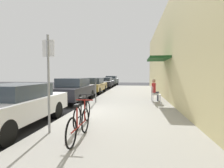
{
  "coord_description": "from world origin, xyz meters",
  "views": [
    {
      "loc": [
        2.7,
        -7.18,
        1.69
      ],
      "look_at": [
        1.04,
        5.19,
        1.01
      ],
      "focal_mm": 29.04,
      "sensor_mm": 36.0,
      "label": 1
    }
  ],
  "objects_px": {
    "cafe_chair_0": "(155,94)",
    "parked_car_4": "(111,80)",
    "parked_car_2": "(93,85)",
    "parked_car_1": "(73,90)",
    "parked_car_0": "(14,105)",
    "parked_car_3": "(105,82)",
    "bicycle_1": "(83,113)",
    "seated_patron_1": "(155,89)",
    "parking_meter": "(96,89)",
    "street_sign": "(49,76)",
    "bicycle_0": "(79,125)",
    "cafe_chair_1": "(154,92)"
  },
  "relations": [
    {
      "from": "cafe_chair_1",
      "to": "bicycle_1",
      "type": "bearing_deg",
      "value": -115.6
    },
    {
      "from": "parked_car_2",
      "to": "bicycle_0",
      "type": "distance_m",
      "value": 11.84
    },
    {
      "from": "parked_car_0",
      "to": "parked_car_2",
      "type": "xyz_separation_m",
      "value": [
        0.0,
        10.55,
        -0.01
      ]
    },
    {
      "from": "parked_car_2",
      "to": "seated_patron_1",
      "type": "xyz_separation_m",
      "value": [
        4.89,
        -4.81,
        0.11
      ]
    },
    {
      "from": "cafe_chair_0",
      "to": "parked_car_4",
      "type": "bearing_deg",
      "value": 105.37
    },
    {
      "from": "parked_car_2",
      "to": "bicycle_1",
      "type": "bearing_deg",
      "value": -78.16
    },
    {
      "from": "street_sign",
      "to": "seated_patron_1",
      "type": "relative_size",
      "value": 2.02
    },
    {
      "from": "parked_car_1",
      "to": "parked_car_4",
      "type": "distance_m",
      "value": 17.11
    },
    {
      "from": "parked_car_0",
      "to": "seated_patron_1",
      "type": "distance_m",
      "value": 7.53
    },
    {
      "from": "parked_car_3",
      "to": "parking_meter",
      "type": "xyz_separation_m",
      "value": [
        1.55,
        -12.03,
        0.2
      ]
    },
    {
      "from": "cafe_chair_1",
      "to": "bicycle_0",
      "type": "bearing_deg",
      "value": -109.31
    },
    {
      "from": "parked_car_2",
      "to": "parked_car_3",
      "type": "height_order",
      "value": "parked_car_2"
    },
    {
      "from": "parked_car_2",
      "to": "street_sign",
      "type": "distance_m",
      "value": 11.32
    },
    {
      "from": "parked_car_3",
      "to": "seated_patron_1",
      "type": "distance_m",
      "value": 12.07
    },
    {
      "from": "cafe_chair_1",
      "to": "parking_meter",
      "type": "bearing_deg",
      "value": -163.13
    },
    {
      "from": "bicycle_0",
      "to": "parked_car_3",
      "type": "bearing_deg",
      "value": 97.85
    },
    {
      "from": "parked_car_0",
      "to": "cafe_chair_1",
      "type": "height_order",
      "value": "parked_car_0"
    },
    {
      "from": "parked_car_4",
      "to": "bicycle_1",
      "type": "bearing_deg",
      "value": -84.43
    },
    {
      "from": "street_sign",
      "to": "cafe_chair_1",
      "type": "relative_size",
      "value": 2.99
    },
    {
      "from": "parked_car_1",
      "to": "bicycle_0",
      "type": "distance_m",
      "value": 6.82
    },
    {
      "from": "parked_car_4",
      "to": "street_sign",
      "type": "bearing_deg",
      "value": -86.28
    },
    {
      "from": "parked_car_3",
      "to": "cafe_chair_0",
      "type": "relative_size",
      "value": 5.06
    },
    {
      "from": "parked_car_2",
      "to": "street_sign",
      "type": "height_order",
      "value": "street_sign"
    },
    {
      "from": "parking_meter",
      "to": "cafe_chair_0",
      "type": "height_order",
      "value": "parking_meter"
    },
    {
      "from": "parking_meter",
      "to": "parked_car_3",
      "type": "bearing_deg",
      "value": 97.34
    },
    {
      "from": "parked_car_2",
      "to": "parked_car_4",
      "type": "height_order",
      "value": "parked_car_4"
    },
    {
      "from": "parked_car_4",
      "to": "street_sign",
      "type": "relative_size",
      "value": 1.69
    },
    {
      "from": "bicycle_1",
      "to": "seated_patron_1",
      "type": "distance_m",
      "value": 6.18
    },
    {
      "from": "street_sign",
      "to": "seated_patron_1",
      "type": "distance_m",
      "value": 7.26
    },
    {
      "from": "street_sign",
      "to": "bicycle_1",
      "type": "height_order",
      "value": "street_sign"
    },
    {
      "from": "parked_car_1",
      "to": "cafe_chair_0",
      "type": "height_order",
      "value": "parked_car_1"
    },
    {
      "from": "parked_car_2",
      "to": "parking_meter",
      "type": "bearing_deg",
      "value": -75.05
    },
    {
      "from": "parked_car_2",
      "to": "parked_car_1",
      "type": "bearing_deg",
      "value": -90.0
    },
    {
      "from": "parked_car_0",
      "to": "cafe_chair_1",
      "type": "relative_size",
      "value": 5.06
    },
    {
      "from": "parked_car_4",
      "to": "bicycle_0",
      "type": "distance_m",
      "value": 23.6
    },
    {
      "from": "parked_car_4",
      "to": "cafe_chair_0",
      "type": "distance_m",
      "value": 18.21
    },
    {
      "from": "parked_car_2",
      "to": "bicycle_1",
      "type": "height_order",
      "value": "parked_car_2"
    },
    {
      "from": "bicycle_1",
      "to": "cafe_chair_1",
      "type": "relative_size",
      "value": 1.97
    },
    {
      "from": "parked_car_2",
      "to": "bicycle_1",
      "type": "xyz_separation_m",
      "value": [
        2.17,
        -10.35,
        -0.23
      ]
    },
    {
      "from": "street_sign",
      "to": "parked_car_0",
      "type": "bearing_deg",
      "value": 157.0
    },
    {
      "from": "parked_car_3",
      "to": "bicycle_1",
      "type": "height_order",
      "value": "parked_car_3"
    },
    {
      "from": "parked_car_0",
      "to": "cafe_chair_0",
      "type": "relative_size",
      "value": 5.06
    },
    {
      "from": "bicycle_1",
      "to": "parked_car_3",
      "type": "bearing_deg",
      "value": 97.46
    },
    {
      "from": "parked_car_1",
      "to": "bicycle_1",
      "type": "bearing_deg",
      "value": -67.09
    },
    {
      "from": "parked_car_3",
      "to": "parked_car_4",
      "type": "relative_size",
      "value": 1.0
    },
    {
      "from": "bicycle_1",
      "to": "cafe_chair_0",
      "type": "height_order",
      "value": "bicycle_1"
    },
    {
      "from": "parked_car_0",
      "to": "parked_car_1",
      "type": "relative_size",
      "value": 1.0
    },
    {
      "from": "parked_car_4",
      "to": "parking_meter",
      "type": "distance_m",
      "value": 17.76
    },
    {
      "from": "parked_car_4",
      "to": "cafe_chair_0",
      "type": "xyz_separation_m",
      "value": [
        4.83,
        -17.56,
        -0.13
      ]
    },
    {
      "from": "parked_car_0",
      "to": "parked_car_2",
      "type": "bearing_deg",
      "value": 90.0
    }
  ]
}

